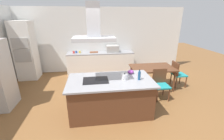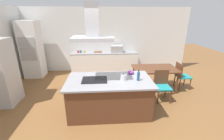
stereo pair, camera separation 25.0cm
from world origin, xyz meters
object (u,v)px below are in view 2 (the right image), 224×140
(tea_kettle, at_px, (124,77))
(mixing_bowl, at_px, (131,72))
(countertop_microwave, at_px, (117,49))
(cooktop, at_px, (95,80))
(coffee_mug_yellow, at_px, (84,51))
(dining_table, at_px, (155,70))
(chair_at_right_end, at_px, (181,74))
(olive_oil_bottle, at_px, (138,76))
(coffee_mug_red, at_px, (78,52))
(cutting_board, at_px, (98,52))
(wall_oven_stack, at_px, (32,50))
(coffee_mug_blue, at_px, (81,51))
(range_hood, at_px, (92,28))
(chair_facing_island, at_px, (162,83))

(tea_kettle, relative_size, mixing_bowl, 1.28)
(tea_kettle, distance_m, countertop_microwave, 2.91)
(cooktop, relative_size, coffee_mug_yellow, 6.67)
(dining_table, height_order, chair_at_right_end, chair_at_right_end)
(olive_oil_bottle, relative_size, chair_at_right_end, 0.29)
(coffee_mug_red, distance_m, cutting_board, 0.82)
(dining_table, bearing_deg, wall_oven_stack, 161.71)
(tea_kettle, xyz_separation_m, mixing_bowl, (0.25, 0.37, -0.03))
(cutting_board, bearing_deg, coffee_mug_blue, -178.67)
(cutting_board, distance_m, range_hood, 3.16)
(mixing_bowl, distance_m, chair_at_right_end, 2.10)
(mixing_bowl, relative_size, dining_table, 0.12)
(countertop_microwave, height_order, coffee_mug_yellow, countertop_microwave)
(olive_oil_bottle, height_order, dining_table, olive_oil_bottle)
(olive_oil_bottle, height_order, wall_oven_stack, wall_oven_stack)
(tea_kettle, height_order, coffee_mug_red, tea_kettle)
(chair_at_right_end, bearing_deg, coffee_mug_blue, 153.74)
(tea_kettle, distance_m, coffee_mug_red, 3.27)
(coffee_mug_red, xyz_separation_m, coffee_mug_yellow, (0.24, 0.02, 0.00))
(cooktop, distance_m, countertop_microwave, 2.99)
(mixing_bowl, bearing_deg, dining_table, 40.86)
(mixing_bowl, distance_m, coffee_mug_blue, 3.06)
(cutting_board, bearing_deg, range_hood, -90.39)
(wall_oven_stack, relative_size, chair_facing_island, 2.47)
(tea_kettle, xyz_separation_m, range_hood, (-0.70, 0.03, 1.13))
(countertop_microwave, relative_size, cutting_board, 1.47)
(mixing_bowl, height_order, range_hood, range_hood)
(olive_oil_bottle, distance_m, mixing_bowl, 0.45)
(olive_oil_bottle, relative_size, coffee_mug_blue, 2.88)
(olive_oil_bottle, xyz_separation_m, coffee_mug_yellow, (-1.60, 2.99, -0.06))
(chair_at_right_end, xyz_separation_m, range_hood, (-2.83, -1.17, 1.59))
(tea_kettle, distance_m, wall_oven_stack, 4.21)
(cooktop, bearing_deg, olive_oil_bottle, -5.21)
(cooktop, xyz_separation_m, mixing_bowl, (0.95, 0.34, 0.04))
(chair_facing_island, bearing_deg, dining_table, 90.00)
(coffee_mug_red, xyz_separation_m, coffee_mug_blue, (0.10, 0.03, 0.00))
(coffee_mug_yellow, height_order, chair_facing_island, coffee_mug_yellow)
(coffee_mug_red, height_order, wall_oven_stack, wall_oven_stack)
(dining_table, relative_size, range_hood, 1.56)
(countertop_microwave, height_order, coffee_mug_red, countertop_microwave)
(olive_oil_bottle, height_order, mixing_bowl, olive_oil_bottle)
(cutting_board, relative_size, chair_at_right_end, 0.38)
(wall_oven_stack, bearing_deg, chair_at_right_end, -15.33)
(cooktop, bearing_deg, tea_kettle, -2.40)
(mixing_bowl, distance_m, wall_oven_stack, 4.19)
(coffee_mug_yellow, height_order, wall_oven_stack, wall_oven_stack)
(range_hood, bearing_deg, dining_table, 31.55)
(tea_kettle, xyz_separation_m, wall_oven_stack, (-3.24, 2.68, 0.13))
(mixing_bowl, bearing_deg, coffee_mug_yellow, 120.44)
(chair_at_right_end, bearing_deg, wall_oven_stack, 164.67)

